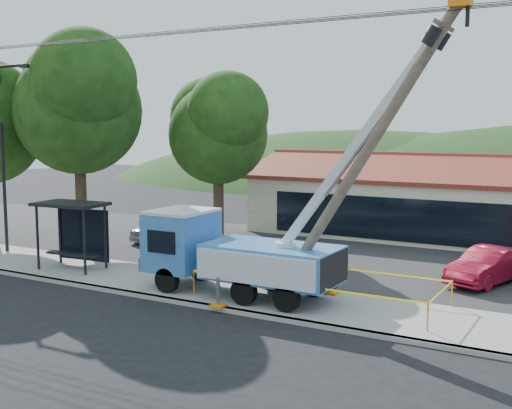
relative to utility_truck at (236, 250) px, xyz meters
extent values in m
plane|color=black|center=(0.22, -3.74, -1.76)|extent=(120.00, 120.00, 0.00)
cube|color=#98958E|center=(0.22, -1.64, -1.69)|extent=(60.00, 0.25, 0.15)
cube|color=#98958E|center=(0.22, 0.26, -1.69)|extent=(60.00, 4.00, 0.15)
cube|color=#28282B|center=(0.22, 8.26, -1.71)|extent=(60.00, 12.00, 0.10)
cube|color=beige|center=(4.22, 16.26, -0.06)|extent=(22.00, 8.00, 3.40)
cube|color=black|center=(4.22, 12.24, -0.33)|extent=(18.04, 0.08, 2.21)
cube|color=maroon|center=(4.22, 14.26, 2.14)|extent=(22.50, 4.53, 1.52)
cube|color=maroon|center=(4.22, 18.26, 2.14)|extent=(22.50, 4.53, 1.52)
cube|color=maroon|center=(4.22, 16.26, 2.79)|extent=(22.50, 0.30, 0.25)
cylinder|color=black|center=(-13.78, 1.26, 2.74)|extent=(0.16, 0.16, 9.00)
cylinder|color=black|center=(-12.88, 1.26, 7.14)|extent=(1.80, 0.14, 0.14)
cube|color=black|center=(-11.98, 1.26, 7.09)|extent=(0.50, 0.22, 0.15)
cylinder|color=#332316|center=(-11.78, 4.26, 0.77)|extent=(0.56, 0.56, 5.06)
sphere|color=#16350E|center=(-11.78, 4.26, 5.14)|extent=(6.30, 6.30, 6.30)
sphere|color=#16350E|center=(-13.04, 5.10, 6.29)|extent=(5.04, 5.04, 5.04)
sphere|color=#16350E|center=(-10.52, 3.42, 6.52)|extent=(5.04, 5.04, 5.04)
cylinder|color=#332316|center=(-6.78, 9.26, 0.33)|extent=(0.56, 0.56, 4.18)
sphere|color=#16350E|center=(-6.78, 9.26, 3.94)|extent=(5.25, 5.25, 5.25)
sphere|color=#16350E|center=(-7.83, 9.96, 4.89)|extent=(4.20, 4.20, 4.20)
sphere|color=#16350E|center=(-5.73, 8.56, 5.08)|extent=(4.20, 4.20, 4.20)
ellipsoid|color=#203914|center=(-14.78, 51.26, -1.76)|extent=(78.40, 56.00, 28.00)
cylinder|color=black|center=(0.22, -0.64, 7.62)|extent=(60.00, 0.02, 0.02)
cylinder|color=black|center=(0.22, -0.14, 7.74)|extent=(60.00, 0.02, 0.02)
cylinder|color=black|center=(0.22, 0.36, 7.86)|extent=(60.00, 0.02, 0.02)
cylinder|color=black|center=(0.22, 0.76, 7.98)|extent=(60.00, 0.02, 0.02)
cylinder|color=black|center=(-2.30, -1.07, -1.15)|extent=(0.92, 0.31, 0.92)
cylinder|color=black|center=(-2.30, 1.07, -1.15)|extent=(0.92, 0.31, 0.92)
cylinder|color=black|center=(0.95, -1.07, -1.15)|extent=(0.92, 0.31, 0.92)
cylinder|color=black|center=(0.95, 1.07, -1.15)|extent=(0.92, 0.31, 0.92)
cylinder|color=black|center=(2.58, -1.07, -1.15)|extent=(0.92, 0.31, 0.92)
cylinder|color=black|center=(2.58, 1.07, -1.15)|extent=(0.92, 0.31, 0.92)
cube|color=black|center=(0.34, 0.00, -0.90)|extent=(6.71, 1.02, 0.25)
cube|color=#3563BD|center=(-2.40, 0.00, 0.12)|extent=(2.03, 2.44, 2.14)
cube|color=silver|center=(-2.40, 0.00, 1.24)|extent=(2.03, 2.44, 0.12)
cube|color=black|center=(-3.37, 0.00, 0.27)|extent=(0.08, 1.83, 0.92)
cube|color=gray|center=(-3.47, 0.00, -0.69)|extent=(0.15, 2.34, 0.51)
cube|color=#3563BD|center=(1.46, 0.00, -0.29)|extent=(4.68, 2.44, 1.22)
cylinder|color=silver|center=(1.97, 0.00, 0.17)|extent=(0.71, 0.71, 0.61)
cube|color=silver|center=(4.77, 0.00, 4.22)|extent=(5.84, 0.28, 7.76)
cube|color=gray|center=(5.08, 0.00, 4.48)|extent=(3.51, 0.18, 4.67)
cube|color=orange|center=(0.34, -1.73, -1.57)|extent=(0.46, 0.46, 0.08)
cube|color=orange|center=(2.99, 1.73, -1.57)|extent=(0.46, 0.46, 0.08)
cylinder|color=#4F4033|center=(4.61, -0.13, 3.21)|extent=(6.24, 0.35, 9.81)
cube|color=#4F4033|center=(7.12, -0.13, 7.28)|extent=(0.18, 1.96, 0.18)
cylinder|color=black|center=(6.91, 0.42, 6.95)|extent=(0.62, 0.39, 0.67)
cylinder|color=black|center=(6.91, -0.67, 6.95)|extent=(0.62, 0.39, 0.67)
cylinder|color=black|center=(-9.31, -0.77, -0.24)|extent=(0.12, 0.12, 2.70)
cylinder|color=black|center=(-6.85, -0.56, -0.24)|extent=(0.12, 0.12, 2.70)
cylinder|color=black|center=(-9.43, 0.57, -0.24)|extent=(0.12, 0.12, 2.70)
cylinder|color=black|center=(-6.96, 0.78, -0.24)|extent=(0.12, 0.12, 2.70)
cube|color=black|center=(-8.14, 0.01, 1.16)|extent=(3.06, 2.04, 0.13)
cube|color=black|center=(-8.20, 0.73, -0.24)|extent=(2.69, 0.29, 2.25)
cube|color=black|center=(-8.14, 0.01, -0.97)|extent=(2.50, 0.66, 0.09)
cylinder|color=orange|center=(-1.33, -0.77, -1.16)|extent=(0.05, 0.05, 0.90)
cylinder|color=orange|center=(7.11, -0.77, -1.16)|extent=(0.05, 0.05, 0.90)
cylinder|color=orange|center=(7.11, 2.30, -1.16)|extent=(0.05, 0.05, 0.90)
cylinder|color=orange|center=(-1.33, 2.30, -1.16)|extent=(0.05, 0.05, 0.90)
cube|color=#FFF80D|center=(2.89, -0.77, -0.75)|extent=(8.44, 0.01, 0.05)
cube|color=#FFF80D|center=(7.11, 0.76, -0.75)|extent=(0.01, 3.06, 0.05)
cube|color=#FFF80D|center=(2.89, 2.30, -0.75)|extent=(8.44, 0.01, 0.05)
cube|color=#FFF80D|center=(-1.33, 0.76, -0.75)|extent=(0.01, 3.06, 0.05)
imported|color=silver|center=(-9.16, 7.64, -1.76)|extent=(1.81, 4.38, 1.49)
imported|color=#A31029|center=(7.56, 6.38, -1.76)|extent=(2.76, 4.46, 1.39)
imported|color=white|center=(-7.73, 7.35, -1.76)|extent=(4.71, 2.49, 1.30)
camera|label=1|loc=(11.80, -19.24, 4.49)|focal=45.00mm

